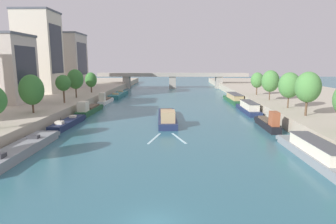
{
  "coord_description": "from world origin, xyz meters",
  "views": [
    {
      "loc": [
        1.56,
        -17.46,
        11.17
      ],
      "look_at": [
        0.0,
        35.86,
        1.59
      ],
      "focal_mm": 30.0,
      "sensor_mm": 36.0,
      "label": 1
    }
  ],
  "objects": [
    {
      "name": "moored_boat_right_second",
      "position": [
        17.76,
        44.84,
        1.03
      ],
      "size": [
        2.77,
        13.96,
        2.47
      ],
      "color": "#1E284C",
      "rests_on": "ground"
    },
    {
      "name": "moored_boat_left_end",
      "position": [
        -17.68,
        57.54,
        0.9
      ],
      "size": [
        2.11,
        10.17,
        3.19
      ],
      "color": "silver",
      "rests_on": "ground"
    },
    {
      "name": "tree_right_third",
      "position": [
        23.4,
        37.33,
        6.71
      ],
      "size": [
        4.08,
        4.08,
        6.94
      ],
      "color": "brown",
      "rests_on": "quay_right"
    },
    {
      "name": "tree_left_nearest",
      "position": [
        -23.7,
        30.65,
        6.33
      ],
      "size": [
        4.16,
        4.16,
        6.75
      ],
      "color": "brown",
      "rests_on": "quay_left"
    },
    {
      "name": "building_left_tall",
      "position": [
        -37.75,
        79.98,
        11.5
      ],
      "size": [
        14.2,
        12.38,
        18.48
      ],
      "color": "#BCB2A8",
      "rests_on": "quay_left"
    },
    {
      "name": "moored_boat_right_gap_after",
      "position": [
        17.12,
        29.32,
        0.99
      ],
      "size": [
        1.67,
        10.33,
        3.41
      ],
      "color": "black",
      "rests_on": "ground"
    },
    {
      "name": "quay_left",
      "position": [
        -37.65,
        55.0,
        1.12
      ],
      "size": [
        36.0,
        170.0,
        2.25
      ],
      "primitive_type": "cube",
      "color": "#B2A893",
      "rests_on": "ground"
    },
    {
      "name": "quay_right",
      "position": [
        37.65,
        55.0,
        1.12
      ],
      "size": [
        36.0,
        170.0,
        2.25
      ],
      "primitive_type": "cube",
      "color": "#B2A893",
      "rests_on": "ground"
    },
    {
      "name": "moored_boat_right_midway",
      "position": [
        17.49,
        14.03,
        0.99
      ],
      "size": [
        3.16,
        15.42,
        2.37
      ],
      "color": "gray",
      "rests_on": "ground"
    },
    {
      "name": "moored_boat_right_upstream",
      "position": [
        17.85,
        61.28,
        1.02
      ],
      "size": [
        3.56,
        16.21,
        2.43
      ],
      "color": "#235633",
      "rests_on": "ground"
    },
    {
      "name": "moored_boat_left_near",
      "position": [
        -17.48,
        30.33,
        0.56
      ],
      "size": [
        2.61,
        12.01,
        2.17
      ],
      "color": "#1E284C",
      "rests_on": "ground"
    },
    {
      "name": "wake_behind_barge",
      "position": [
        0.19,
        22.64,
        0.01
      ],
      "size": [
        5.59,
        6.06,
        0.03
      ],
      "color": "#A5D1DB",
      "rests_on": "ground"
    },
    {
      "name": "tree_right_midway",
      "position": [
        23.52,
        59.52,
        6.25
      ],
      "size": [
        3.39,
        3.39,
        6.09
      ],
      "color": "brown",
      "rests_on": "quay_right"
    },
    {
      "name": "moored_boat_left_second",
      "position": [
        -17.07,
        72.44,
        0.64
      ],
      "size": [
        3.52,
        16.79,
        2.33
      ],
      "color": "#23666B",
      "rests_on": "ground"
    },
    {
      "name": "tree_right_end_of_row",
      "position": [
        23.47,
        48.67,
        6.72
      ],
      "size": [
        4.0,
        4.0,
        6.99
      ],
      "color": "brown",
      "rests_on": "quay_right"
    },
    {
      "name": "building_left_far_end",
      "position": [
        -37.75,
        63.51,
        13.81
      ],
      "size": [
        10.53,
        10.3,
        23.09
      ],
      "color": "beige",
      "rests_on": "quay_left"
    },
    {
      "name": "bridge_far",
      "position": [
        0.0,
        102.4,
        4.16
      ],
      "size": [
        63.31,
        4.4,
        6.48
      ],
      "color": "#9E998E",
      "rests_on": "ground"
    },
    {
      "name": "barge_midriver",
      "position": [
        -0.13,
        34.57,
        0.86
      ],
      "size": [
        4.23,
        17.78,
        2.91
      ],
      "color": "#1E284C",
      "rests_on": "ground"
    },
    {
      "name": "tree_right_nearest",
      "position": [
        23.34,
        29.5,
        7.02
      ],
      "size": [
        4.11,
        4.11,
        7.33
      ],
      "color": "brown",
      "rests_on": "quay_right"
    },
    {
      "name": "moored_boat_left_downstream",
      "position": [
        -17.54,
        42.62,
        0.91
      ],
      "size": [
        2.72,
        12.8,
        3.1
      ],
      "color": "#235633",
      "rests_on": "ground"
    },
    {
      "name": "moored_boat_left_lone",
      "position": [
        -17.4,
        14.87,
        0.6
      ],
      "size": [
        3.15,
        16.26,
        2.25
      ],
      "color": "gray",
      "rests_on": "ground"
    },
    {
      "name": "tree_left_end_of_row",
      "position": [
        -22.98,
        42.81,
        6.61
      ],
      "size": [
        3.21,
        3.21,
        6.13
      ],
      "color": "brown",
      "rests_on": "quay_left"
    },
    {
      "name": "tree_left_distant",
      "position": [
        -23.66,
        52.2,
        6.87
      ],
      "size": [
        4.0,
        4.0,
        7.1
      ],
      "color": "brown",
      "rests_on": "quay_left"
    },
    {
      "name": "tree_left_midway",
      "position": [
        -23.32,
        63.98,
        5.95
      ],
      "size": [
        3.34,
        3.34,
        5.88
      ],
      "color": "brown",
      "rests_on": "quay_left"
    }
  ]
}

